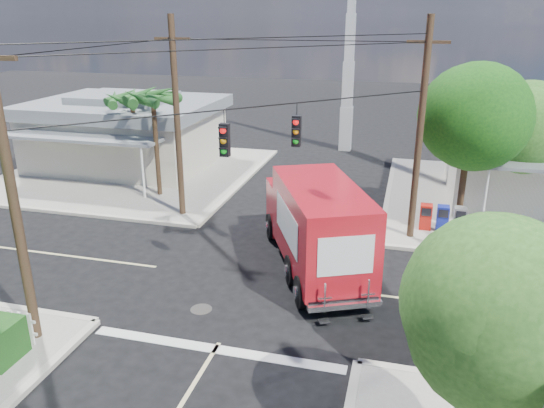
% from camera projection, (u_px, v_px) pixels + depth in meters
% --- Properties ---
extents(ground, '(120.00, 120.00, 0.00)m').
position_uv_depth(ground, '(258.00, 280.00, 19.00)').
color(ground, black).
rests_on(ground, ground).
extents(sidewalk_ne, '(14.12, 14.12, 0.14)m').
position_uv_depth(sidewalk_ne, '(530.00, 205.00, 26.24)').
color(sidewalk_ne, gray).
rests_on(sidewalk_ne, ground).
extents(sidewalk_nw, '(14.12, 14.12, 0.14)m').
position_uv_depth(sidewalk_nw, '(134.00, 173.00, 31.49)').
color(sidewalk_nw, gray).
rests_on(sidewalk_nw, ground).
extents(road_markings, '(32.00, 32.00, 0.01)m').
position_uv_depth(road_markings, '(245.00, 300.00, 17.66)').
color(road_markings, beige).
rests_on(road_markings, ground).
extents(building_nw, '(10.80, 10.20, 4.30)m').
position_uv_depth(building_nw, '(127.00, 131.00, 32.47)').
color(building_nw, beige).
rests_on(building_nw, sidewalk_nw).
extents(radio_tower, '(0.80, 0.80, 17.00)m').
position_uv_depth(radio_tower, '(349.00, 67.00, 35.14)').
color(radio_tower, silver).
rests_on(radio_tower, ground).
extents(tree_ne_front, '(4.21, 4.14, 6.66)m').
position_uv_depth(tree_ne_front, '(471.00, 123.00, 21.78)').
color(tree_ne_front, '#422D1C').
rests_on(tree_ne_front, sidewalk_ne).
extents(tree_ne_back, '(3.77, 3.66, 5.82)m').
position_uv_depth(tree_ne_back, '(527.00, 129.00, 23.35)').
color(tree_ne_back, '#422D1C').
rests_on(tree_ne_back, sidewalk_ne).
extents(tree_se, '(3.67, 3.54, 5.62)m').
position_uv_depth(tree_se, '(521.00, 312.00, 9.35)').
color(tree_se, '#422D1C').
rests_on(tree_se, sidewalk_se).
extents(palm_nw_front, '(3.01, 3.08, 5.59)m').
position_uv_depth(palm_nw_front, '(153.00, 99.00, 25.91)').
color(palm_nw_front, '#422D1C').
rests_on(palm_nw_front, sidewalk_nw).
extents(palm_nw_back, '(3.01, 3.08, 5.19)m').
position_uv_depth(palm_nw_back, '(132.00, 101.00, 27.88)').
color(palm_nw_back, '#422D1C').
rests_on(palm_nw_back, sidewalk_nw).
extents(utility_poles, '(12.00, 10.68, 9.00)m').
position_uv_depth(utility_poles, '(227.00, 140.00, 19.25)').
color(utility_poles, '#473321').
rests_on(utility_poles, ground).
extents(vending_boxes, '(1.90, 0.50, 1.10)m').
position_uv_depth(vending_boxes, '(442.00, 218.00, 22.83)').
color(vending_boxes, red).
rests_on(vending_boxes, sidewalk_ne).
extents(delivery_truck, '(5.41, 8.16, 3.43)m').
position_uv_depth(delivery_truck, '(316.00, 224.00, 19.35)').
color(delivery_truck, black).
rests_on(delivery_truck, ground).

